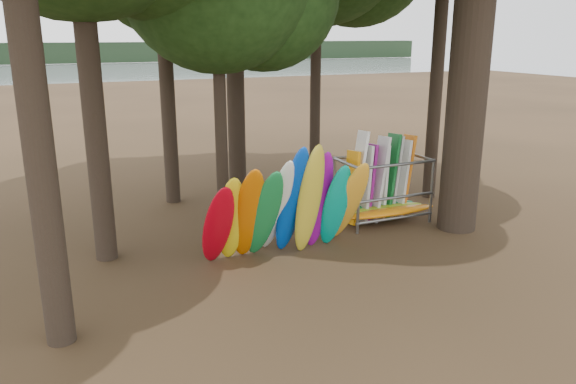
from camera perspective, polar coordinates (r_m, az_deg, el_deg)
name	(u,v)px	position (r m, az deg, el deg)	size (l,w,h in m)	color
ground	(333,253)	(15.15, 4.63, -6.25)	(120.00, 120.00, 0.00)	#47331E
lake	(99,82)	(72.86, -18.64, 10.52)	(160.00, 160.00, 0.00)	gray
far_shore	(72,53)	(122.56, -21.10, 13.05)	(160.00, 4.00, 4.00)	black
kayak_row	(286,209)	(14.35, -0.18, -1.74)	(4.50, 2.14, 3.21)	#B30213
storage_rack	(382,191)	(17.68, 9.51, 0.11)	(3.24, 1.56, 2.88)	slate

